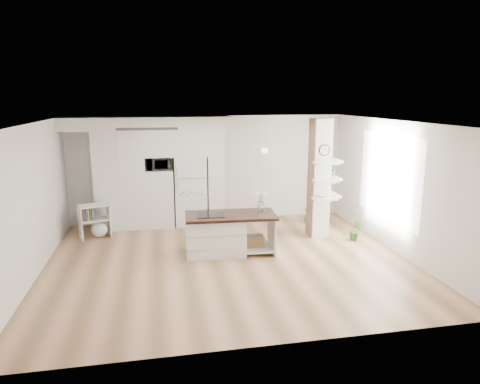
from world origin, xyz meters
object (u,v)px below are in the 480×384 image
Objects in this scene: bookshelf at (96,223)px; kitchen_island at (221,233)px; refrigerator at (190,190)px; floor_plant_a at (355,230)px.

kitchen_island is at bearing -49.53° from bookshelf.
refrigerator is 4.10m from floor_plant_a.
floor_plant_a is at bearing -32.29° from bookshelf.
floor_plant_a is at bearing 7.28° from kitchen_island.
refrigerator is at bearing -2.19° from bookshelf.
floor_plant_a is at bearing -29.52° from refrigerator.
refrigerator reaches higher than floor_plant_a.
kitchen_island is at bearing -78.73° from refrigerator.
bookshelf is (-2.21, -0.68, -0.54)m from refrigerator.
kitchen_island is at bearing -175.82° from floor_plant_a.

